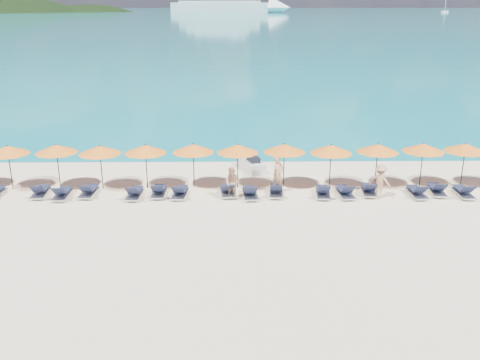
{
  "coord_description": "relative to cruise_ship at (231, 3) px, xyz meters",
  "views": [
    {
      "loc": [
        -0.29,
        -19.94,
        8.81
      ],
      "look_at": [
        0.0,
        3.0,
        1.2
      ],
      "focal_mm": 40.0,
      "sensor_mm": 36.0,
      "label": 1
    }
  ],
  "objects": [
    {
      "name": "ground",
      "position": [
        2.18,
        -535.3,
        -8.85
      ],
      "size": [
        1400.0,
        1400.0,
        0.0
      ],
      "primitive_type": "plane",
      "color": "beige"
    },
    {
      "name": "sea",
      "position": [
        2.18,
        124.7,
        -8.84
      ],
      "size": [
        1600.0,
        1300.0,
        0.01
      ],
      "primitive_type": "cube",
      "color": "#1FA9B2",
      "rests_on": "ground"
    },
    {
      "name": "headland_small",
      "position": [
        -147.82,
        24.7,
        -43.85
      ],
      "size": [
        162.0,
        126.0,
        85.5
      ],
      "color": "black",
      "rests_on": "ground"
    },
    {
      "name": "cruise_ship",
      "position": [
        0.0,
        0.0,
        0.0
      ],
      "size": [
        121.47,
        59.69,
        34.0
      ],
      "rotation": [
        0.0,
        0.0,
        -0.35
      ],
      "color": "silver",
      "rests_on": "ground"
    },
    {
      "name": "sailboat_near",
      "position": [
        207.97,
        -13.76,
        -7.6
      ],
      "size": [
        6.63,
        2.21,
        12.15
      ],
      "color": "silver",
      "rests_on": "ground"
    },
    {
      "name": "jetski",
      "position": [
        2.92,
        -526.91,
        -8.51
      ],
      "size": [
        1.55,
        2.43,
        0.81
      ],
      "rotation": [
        0.0,
        0.0,
        0.33
      ],
      "color": "silver",
      "rests_on": "ground"
    },
    {
      "name": "beachgoer_a",
      "position": [
        4.03,
        -530.63,
        -7.93
      ],
      "size": [
        0.79,
        0.75,
        1.83
      ],
      "primitive_type": "imported",
      "rotation": [
        0.0,
        0.0,
        0.66
      ],
      "color": "tan",
      "rests_on": "ground"
    },
    {
      "name": "beachgoer_b",
      "position": [
        1.83,
        -531.47,
        -8.08
      ],
      "size": [
        0.85,
        0.68,
        1.54
      ],
      "primitive_type": "imported",
      "rotation": [
        0.0,
        0.0,
        -0.39
      ],
      "color": "tan",
      "rests_on": "ground"
    },
    {
      "name": "beachgoer_c",
      "position": [
        8.82,
        -531.44,
        -8.03
      ],
      "size": [
        1.16,
        0.99,
        1.64
      ],
      "primitive_type": "imported",
      "rotation": [
        0.0,
        0.0,
        2.57
      ],
      "color": "tan",
      "rests_on": "ground"
    },
    {
      "name": "umbrella_1",
      "position": [
        -9.11,
        -529.98,
        -6.83
      ],
      "size": [
        2.1,
        2.1,
        2.28
      ],
      "color": "black",
      "rests_on": "ground"
    },
    {
      "name": "umbrella_2",
      "position": [
        -6.81,
        -529.77,
        -6.83
      ],
      "size": [
        2.1,
        2.1,
        2.28
      ],
      "color": "black",
      "rests_on": "ground"
    },
    {
      "name": "umbrella_3",
      "position": [
        -4.63,
        -530.01,
        -6.83
      ],
      "size": [
        2.1,
        2.1,
        2.28
      ],
      "color": "black",
      "rests_on": "ground"
    },
    {
      "name": "umbrella_4",
      "position": [
        -2.42,
        -529.9,
        -6.83
      ],
      "size": [
        2.1,
        2.1,
        2.28
      ],
      "color": "black",
      "rests_on": "ground"
    },
    {
      "name": "umbrella_5",
      "position": [
        -0.09,
        -529.77,
        -6.83
      ],
      "size": [
        2.1,
        2.1,
        2.28
      ],
      "color": "black",
      "rests_on": "ground"
    },
    {
      "name": "umbrella_6",
      "position": [
        2.1,
        -529.86,
        -6.83
      ],
      "size": [
        2.1,
        2.1,
        2.28
      ],
      "color": "black",
      "rests_on": "ground"
    },
    {
      "name": "umbrella_7",
      "position": [
        4.4,
        -529.79,
        -6.83
      ],
      "size": [
        2.1,
        2.1,
        2.28
      ],
      "color": "black",
      "rests_on": "ground"
    },
    {
      "name": "umbrella_8",
      "position": [
        6.68,
        -530.01,
        -6.83
      ],
      "size": [
        2.1,
        2.1,
        2.28
      ],
      "color": "black",
      "rests_on": "ground"
    },
    {
      "name": "umbrella_9",
      "position": [
        9.01,
        -529.87,
        -6.83
      ],
      "size": [
        2.1,
        2.1,
        2.28
      ],
      "color": "black",
      "rests_on": "ground"
    },
    {
      "name": "umbrella_10",
      "position": [
        11.29,
        -529.81,
        -6.83
      ],
      "size": [
        2.1,
        2.1,
        2.28
      ],
      "color": "black",
      "rests_on": "ground"
    },
    {
      "name": "umbrella_11",
      "position": [
        13.38,
        -529.81,
        -6.83
      ],
      "size": [
        2.1,
        2.1,
        2.28
      ],
      "color": "black",
      "rests_on": "ground"
    },
    {
      "name": "lounger_3",
      "position": [
        -7.39,
        -530.97,
        -8.61
      ],
      "size": [
        0.76,
        1.74,
        0.66
      ],
      "rotation": [
        0.0,
        0.0,
        0.08
      ],
      "color": "silver",
      "rests_on": "ground"
    },
    {
      "name": "lounger_4",
      "position": [
        -6.26,
        -531.26,
        -8.61
      ],
      "size": [
        0.66,
        1.71,
        0.66
      ],
      "rotation": [
        0.0,
        0.0,
        0.02
      ],
      "color": "silver",
      "rests_on": "ground"
    },
    {
      "name": "lounger_5",
      "position": [
        -5.08,
        -530.95,
        -8.61
      ],
      "size": [
        0.67,
        1.72,
        0.66
      ],
      "rotation": [
        0.0,
        0.0,
        -0.03
      ],
      "color": "silver",
      "rests_on": "ground"
    },
    {
      "name": "lounger_6",
      "position": [
        -2.82,
        -531.27,
        -8.61
      ],
      "size": [
        0.67,
        1.72,
        0.66
      ],
      "rotation": [
        0.0,
        0.0,
        -0.03
      ],
      "color": "silver",
      "rests_on": "ground"
    },
    {
      "name": "lounger_7",
      "position": [
        -1.71,
        -531.01,
        -8.61
      ],
      "size": [
        0.64,
        1.71,
        0.66
      ],
      "rotation": [
        0.0,
        0.0,
        0.01
      ],
      "color": "silver",
      "rests_on": "ground"
    },
    {
      "name": "lounger_8",
      "position": [
        -0.67,
        -531.17,
        -8.61
      ],
      "size": [
        0.74,
        1.74,
        0.66
      ],
      "rotation": [
        0.0,
        0.0,
        -0.07
      ],
      "color": "silver",
      "rests_on": "ground"
    },
    {
      "name": "lounger_9",
      "position": [
        1.6,
        -530.93,
        -8.61
      ],
      "size": [
        0.77,
        1.75,
        0.66
      ],
      "rotation": [
        0.0,
        0.0,
        0.09
      ],
      "color": "silver",
      "rests_on": "ground"
    },
    {
      "name": "lounger_10",
      "position": [
        2.67,
        -531.29,
        -8.61
      ],
      "size": [
        0.75,
        1.74,
        0.66
      ],
      "rotation": [
        0.0,
        0.0,
        0.08
      ],
      "color": "silver",
      "rests_on": "ground"
    },
    {
      "name": "lounger_11",
      "position": [
        3.94,
        -531.01,
        -8.61
      ],
      "size": [
        0.74,
        1.74,
        0.66
      ],
      "rotation": [
        0.0,
        0.0,
        -0.07
      ],
      "color": "silver",
      "rests_on": "ground"
    },
    {
      "name": "lounger_12",
      "position": [
        6.17,
        -531.21,
        -8.61
      ],
      "size": [
        0.76,
        1.75,
        0.66
      ],
      "rotation": [
        0.0,
        0.0,
        -0.08
      ],
      "color": "silver",
      "rests_on": "ground"
    },
    {
      "name": "lounger_13",
      "position": [
        7.23,
        -531.23,
        -8.61
      ],
      "size": [
        0.73,
        1.74,
        0.66
      ],
      "rotation": [
        0.0,
        0.0,
        0.07
      ],
      "color": "silver",
      "rests_on": "ground"
    },
    {
      "name": "lounger_14",
      "position": [
        8.44,
        -530.92,
        -8.61
      ],
      "size": [
        0.79,
        1.75,
        0.66
      ],
      "rotation": [
        0.0,
        0.0,
        -0.1
      ],
      "color": "silver",
      "rests_on": "ground"
    },
    {
      "name": "lounger_15",
      "position": [
        10.67,
        -531.28,
        -8.61
      ],
      "size": [
        0.67,
        1.72,
        0.66
      ],
      "rotation": [
        0.0,
        0.0,
        0.03
      ],
      "color": "silver",
      "rests_on": "ground"
    },
    {
      "name": "lounger_16",
      "position": [
        11.75,
        -530.95,
        -8.61
      ],
      "size": [
        0.79,
        1.75,
        0.66
      ],
      "rotation": [
        0.0,
        0.0,
        -0.1
      ],
      "color": "silver",
      "rests_on": "ground"
    },
    {
      "name": "lounger_17",
      "position": [
        12.91,
        -531.27,
        -8.61
      ],
      "size": [
        0.66,
        1.71,
        0.66
      ],
      "rotation": [
        0.0,
        0.0,
        -0.02
      ],
      "color": "silver",
      "rests_on": "ground"
    }
  ]
}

